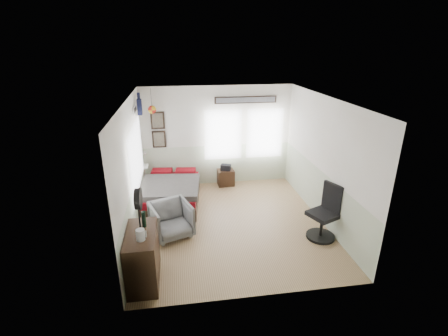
# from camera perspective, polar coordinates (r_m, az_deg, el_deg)

# --- Properties ---
(ground_plane) EXTENTS (4.00, 4.50, 0.01)m
(ground_plane) POSITION_cam_1_polar(r_m,az_deg,el_deg) (7.26, 1.27, -9.64)
(ground_plane) COLOR olive
(room_shell) EXTENTS (4.02, 4.52, 2.71)m
(room_shell) POSITION_cam_1_polar(r_m,az_deg,el_deg) (6.74, 0.46, 3.03)
(room_shell) COLOR silver
(room_shell) RESTS_ON ground_plane
(wall_decor) EXTENTS (3.55, 1.32, 1.44)m
(wall_decor) POSITION_cam_1_polar(r_m,az_deg,el_deg) (8.26, -8.66, 9.67)
(wall_decor) COLOR #302017
(wall_decor) RESTS_ON room_shell
(bed) EXTENTS (1.53, 2.02, 0.60)m
(bed) POSITION_cam_1_polar(r_m,az_deg,el_deg) (8.03, -9.31, -4.31)
(bed) COLOR #301D12
(bed) RESTS_ON ground_plane
(dresser) EXTENTS (0.48, 1.00, 0.90)m
(dresser) POSITION_cam_1_polar(r_m,az_deg,el_deg) (5.63, -14.09, -14.93)
(dresser) COLOR #301D12
(dresser) RESTS_ON ground_plane
(armchair) EXTENTS (0.97, 0.98, 0.71)m
(armchair) POSITION_cam_1_polar(r_m,az_deg,el_deg) (6.75, -9.25, -8.97)
(armchair) COLOR slate
(armchair) RESTS_ON ground_plane
(nightstand) EXTENTS (0.46, 0.38, 0.44)m
(nightstand) POSITION_cam_1_polar(r_m,az_deg,el_deg) (8.99, 0.31, -1.68)
(nightstand) COLOR #301D12
(nightstand) RESTS_ON ground_plane
(task_chair) EXTENTS (0.66, 0.66, 1.14)m
(task_chair) POSITION_cam_1_polar(r_m,az_deg,el_deg) (6.86, 17.30, -8.15)
(task_chair) COLOR black
(task_chair) RESTS_ON ground_plane
(kettle) EXTENTS (0.16, 0.13, 0.18)m
(kettle) POSITION_cam_1_polar(r_m,az_deg,el_deg) (5.17, -14.46, -11.32)
(kettle) COLOR silver
(kettle) RESTS_ON dresser
(bottle) EXTENTS (0.07, 0.07, 0.27)m
(bottle) POSITION_cam_1_polar(r_m,az_deg,el_deg) (5.48, -13.91, -8.74)
(bottle) COLOR black
(bottle) RESTS_ON dresser
(stand_fan) EXTENTS (0.09, 0.34, 0.83)m
(stand_fan) POSITION_cam_1_polar(r_m,az_deg,el_deg) (4.97, -14.85, -5.43)
(stand_fan) COLOR black
(stand_fan) RESTS_ON dresser
(black_bag) EXTENTS (0.31, 0.25, 0.16)m
(black_bag) POSITION_cam_1_polar(r_m,az_deg,el_deg) (8.88, 0.31, 0.10)
(black_bag) COLOR black
(black_bag) RESTS_ON nightstand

